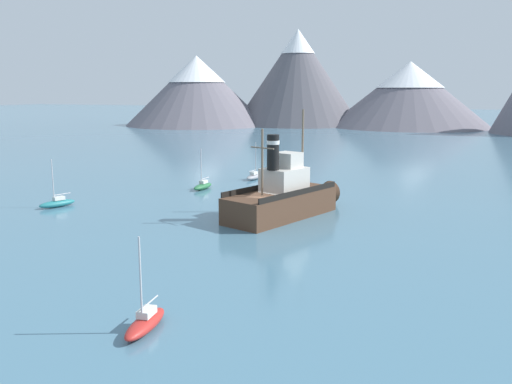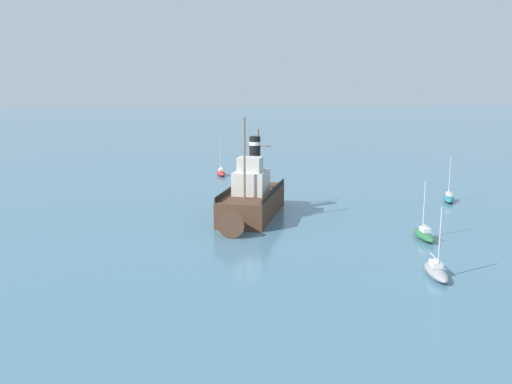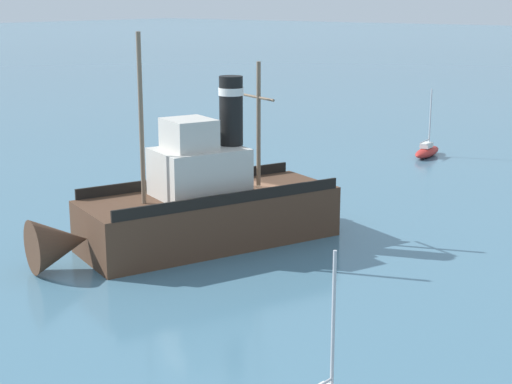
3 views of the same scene
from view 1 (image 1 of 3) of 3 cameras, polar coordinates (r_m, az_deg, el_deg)
The scene contains 7 objects.
ground_plane at distance 49.11m, azimuth 0.84°, elevation -3.11°, with size 600.00×600.00×0.00m, color #477289.
mountain_ridge at distance 174.67m, azimuth 10.39°, elevation 10.95°, with size 180.09×65.46×31.20m.
old_tugboat at distance 50.84m, azimuth 3.06°, elevation -0.53°, with size 8.24×14.69×9.90m.
sailboat_teal at distance 58.55m, azimuth -20.19°, elevation -1.08°, with size 2.48×3.93×4.90m.
sailboat_grey at distance 71.68m, azimuth -0.16°, elevation 1.67°, with size 1.62×3.92×4.90m.
sailboat_red at distance 28.16m, azimuth -11.58°, elevation -13.27°, with size 1.49×3.89×4.90m.
sailboat_green at distance 64.95m, azimuth -5.62°, elevation 0.66°, with size 1.33×3.86×4.90m.
Camera 1 is at (16.27, -44.81, 11.81)m, focal length 38.00 mm.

